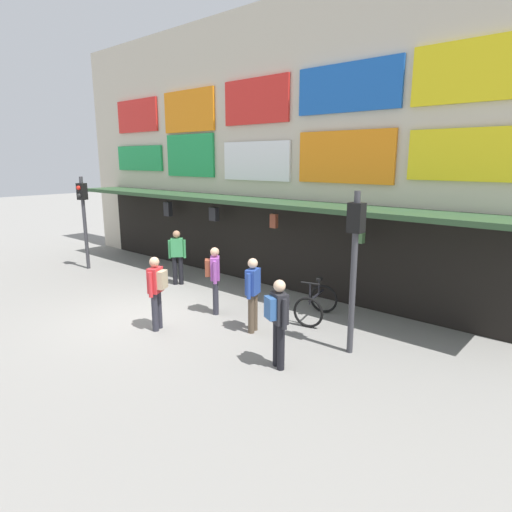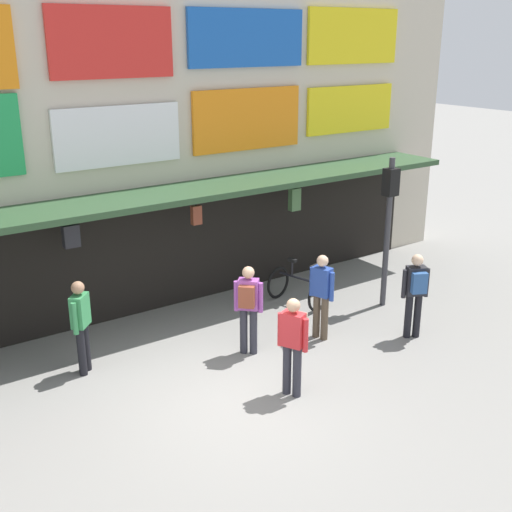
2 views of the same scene
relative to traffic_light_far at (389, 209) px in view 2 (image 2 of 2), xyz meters
name	(u,v)px [view 2 (image 2 of 2)]	position (x,y,z in m)	size (l,w,h in m)	color
ground_plane	(234,399)	(-4.72, -1.39, -2.14)	(80.00, 80.00, 0.00)	gray
shopfront	(105,119)	(-4.72, 3.18, 1.82)	(18.00, 2.60, 8.00)	beige
traffic_light_far	(389,209)	(0.00, 0.00, 0.00)	(0.28, 0.33, 3.20)	#38383D
bicycle_parked	(298,287)	(-1.50, 1.05, -1.75)	(0.98, 1.30, 1.05)	black
pedestrian_in_purple	(415,290)	(-0.69, -1.47, -1.16)	(0.48, 0.46, 1.68)	black
pedestrian_in_green	(248,304)	(-3.65, -0.23, -1.16)	(0.47, 0.47, 1.68)	#2D2D38
pedestrian_in_yellow	(293,339)	(-3.85, -1.79, -1.16)	(0.45, 0.49, 1.68)	#2D2D38
pedestrian_in_white	(81,322)	(-6.35, 0.80, -1.19)	(0.41, 0.41, 1.68)	black
pedestrian_in_blue	(321,292)	(-2.16, -0.48, -1.19)	(0.32, 0.51, 1.68)	brown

